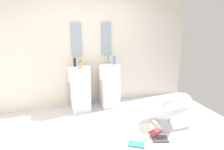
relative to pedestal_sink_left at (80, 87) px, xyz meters
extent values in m
cube|color=silver|center=(0.34, -1.32, -0.53)|extent=(4.80, 3.60, 0.04)
cube|color=beige|center=(0.34, 0.33, 0.79)|extent=(4.80, 0.10, 2.60)
cube|color=white|center=(0.00, 0.00, -0.18)|extent=(0.40, 0.40, 0.66)
cylinder|color=white|center=(0.00, 0.00, 0.30)|extent=(0.47, 0.47, 0.29)
cylinder|color=#B7BABF|center=(0.00, 0.13, 0.49)|extent=(0.02, 0.02, 0.10)
cube|color=white|center=(0.67, 0.00, -0.18)|extent=(0.40, 0.40, 0.66)
cylinder|color=white|center=(0.67, 0.00, 0.30)|extent=(0.47, 0.47, 0.29)
cylinder|color=#B7BABF|center=(0.67, 0.13, 0.49)|extent=(0.02, 0.02, 0.10)
cube|color=#8C9EA8|center=(0.00, 0.26, 1.00)|extent=(0.22, 0.03, 0.72)
cube|color=#8C9EA8|center=(0.67, 0.26, 1.00)|extent=(0.22, 0.03, 0.72)
cube|color=#B7BABF|center=(1.48, -1.20, -0.48)|extent=(0.56, 0.50, 0.06)
cylinder|color=#B7BABF|center=(1.48, -1.20, -0.31)|extent=(0.05, 0.05, 0.34)
torus|color=silver|center=(1.48, -1.20, -0.11)|extent=(1.07, 1.07, 0.49)
cube|color=white|center=(0.83, -1.47, -0.51)|extent=(1.04, 0.87, 0.01)
cube|color=#B73838|center=(1.06, -1.40, -0.49)|extent=(0.29, 0.24, 0.03)
cube|color=teal|center=(0.63, -1.61, -0.49)|extent=(0.30, 0.26, 0.02)
cube|color=#38383D|center=(1.06, -1.59, -0.49)|extent=(0.30, 0.26, 0.02)
cylinder|color=white|center=(0.86, -1.51, -0.46)|extent=(0.07, 0.07, 0.09)
cylinder|color=black|center=(-0.07, 0.12, 0.53)|extent=(0.05, 0.05, 0.18)
cylinder|color=black|center=(-0.07, 0.12, 0.63)|extent=(0.03, 0.03, 0.02)
cylinder|color=#59996B|center=(0.68, 0.14, 0.53)|extent=(0.04, 0.04, 0.17)
cylinder|color=black|center=(0.68, 0.14, 0.62)|extent=(0.02, 0.02, 0.02)
cylinder|color=#99999E|center=(-0.01, -0.13, 0.51)|extent=(0.06, 0.06, 0.13)
cylinder|color=black|center=(-0.01, -0.13, 0.58)|extent=(0.03, 0.03, 0.02)
cylinder|color=#4C72B7|center=(0.80, 0.06, 0.53)|extent=(0.06, 0.06, 0.18)
cylinder|color=black|center=(0.80, 0.06, 0.63)|extent=(0.03, 0.03, 0.02)
cylinder|color=#C68C38|center=(0.02, -0.15, 0.52)|extent=(0.05, 0.05, 0.17)
cylinder|color=black|center=(0.02, -0.15, 0.62)|extent=(0.03, 0.03, 0.02)
camera|label=1|loc=(-0.54, -4.03, 1.36)|focal=31.18mm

